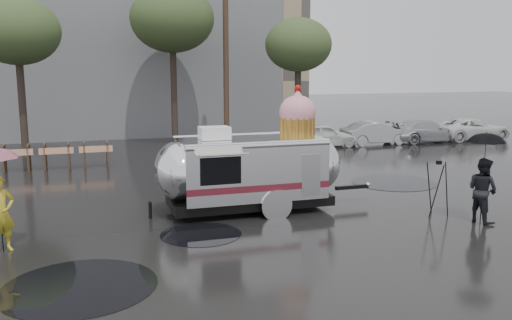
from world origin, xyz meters
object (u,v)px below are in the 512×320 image
object	(u,v)px
tripod	(438,183)
person_right	(482,190)
airstream_trailer	(252,166)
person_left	(0,214)

from	to	relation	value
tripod	person_right	bearing A→B (deg)	-37.89
airstream_trailer	person_right	xyz separation A→B (m)	(5.37, -2.95, -0.41)
person_right	tripod	bearing A→B (deg)	30.84
person_left	person_right	distance (m)	11.71
person_left	person_right	world-z (taller)	person_left
person_right	person_left	bearing A→B (deg)	73.82
person_left	person_right	bearing A→B (deg)	-37.87
person_right	tripod	size ratio (longest dim) A/B	1.10
airstream_trailer	person_left	xyz separation A→B (m)	(-6.27, -1.69, -0.40)
airstream_trailer	person_left	size ratio (longest dim) A/B	3.90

